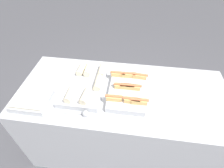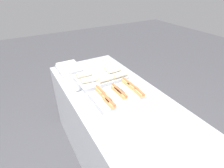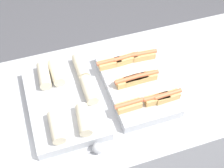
{
  "view_description": "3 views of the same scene",
  "coord_description": "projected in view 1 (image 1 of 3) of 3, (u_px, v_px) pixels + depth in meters",
  "views": [
    {
      "loc": [
        0.05,
        -1.07,
        2.03
      ],
      "look_at": [
        -0.1,
        0.0,
        1.0
      ],
      "focal_mm": 28.0,
      "sensor_mm": 36.0,
      "label": 1
    },
    {
      "loc": [
        1.14,
        -0.71,
        1.87
      ],
      "look_at": [
        -0.1,
        0.0,
        1.0
      ],
      "focal_mm": 28.0,
      "sensor_mm": 36.0,
      "label": 2
    },
    {
      "loc": [
        -0.42,
        -0.96,
        2.2
      ],
      "look_at": [
        -0.1,
        0.0,
        1.0
      ],
      "focal_mm": 50.0,
      "sensor_mm": 36.0,
      "label": 3
    }
  ],
  "objects": [
    {
      "name": "ground_plane",
      "position": [
        120.0,
        143.0,
        2.17
      ],
      "size": [
        12.0,
        12.0,
        0.0
      ],
      "primitive_type": "plane",
      "color": "#4C4C51"
    },
    {
      "name": "counter",
      "position": [
        121.0,
        121.0,
        1.85
      ],
      "size": [
        1.86,
        0.83,
        0.92
      ],
      "color": "#B7BABF",
      "rests_on": "ground_plane"
    },
    {
      "name": "tray_hotdogs",
      "position": [
        127.0,
        89.0,
        1.51
      ],
      "size": [
        0.34,
        0.5,
        0.1
      ],
      "color": "#B7BABF",
      "rests_on": "counter"
    },
    {
      "name": "tray_wraps",
      "position": [
        85.0,
        84.0,
        1.55
      ],
      "size": [
        0.35,
        0.52,
        0.11
      ],
      "color": "#B7BABF",
      "rests_on": "counter"
    },
    {
      "name": "tray_side_front",
      "position": [
        32.0,
        100.0,
        1.42
      ],
      "size": [
        0.29,
        0.25,
        0.07
      ],
      "color": "#B7BABF",
      "rests_on": "counter"
    },
    {
      "name": "serving_spoon_near",
      "position": [
        83.0,
        113.0,
        1.34
      ],
      "size": [
        0.25,
        0.05,
        0.05
      ],
      "color": "#B2B5BA",
      "rests_on": "counter"
    }
  ]
}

